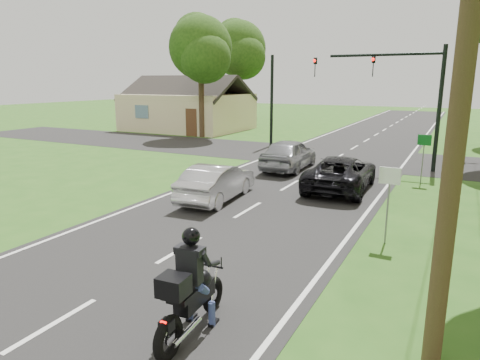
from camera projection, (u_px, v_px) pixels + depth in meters
name	position (u px, v px, depth m)	size (l,w,h in m)	color
ground	(180.00, 250.00, 11.25)	(140.00, 140.00, 0.00)	#275317
road	(305.00, 176.00, 19.89)	(8.00, 100.00, 0.01)	black
cross_road	(339.00, 157.00, 25.08)	(60.00, 7.00, 0.01)	black
motorcycle_rider	(190.00, 294.00, 7.34)	(0.65, 2.29, 1.98)	black
dark_suv	(341.00, 173.00, 17.37)	(2.29, 4.96, 1.38)	black
silver_sedan	(217.00, 182.00, 15.83)	(1.44, 4.12, 1.36)	silver
silver_suv	(289.00, 154.00, 21.34)	(1.83, 4.56, 1.55)	gray
traffic_signal	(400.00, 85.00, 20.92)	(6.38, 0.44, 6.00)	black
signal_pole_far	(272.00, 102.00, 28.47)	(0.20, 0.20, 6.00)	black
utility_pole_near	(469.00, 23.00, 5.59)	(1.60, 0.28, 10.00)	#503D24
utility_pole_far	(468.00, 69.00, 26.33)	(1.60, 0.28, 10.00)	#503D24
sign_white	(389.00, 187.00, 11.36)	(0.55, 0.07, 2.12)	slate
sign_green	(424.00, 147.00, 18.18)	(0.55, 0.07, 2.12)	slate
tree_left_near	(202.00, 51.00, 32.14)	(5.12, 4.96, 9.22)	#332316
tree_left_far	(240.00, 51.00, 41.51)	(5.76, 5.58, 10.14)	#332316
house	(188.00, 110.00, 38.78)	(10.20, 8.00, 4.84)	#CBBD8D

